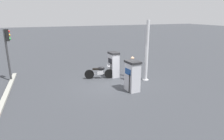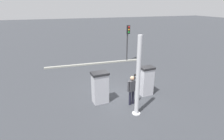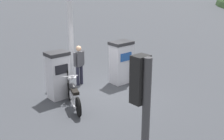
% 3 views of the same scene
% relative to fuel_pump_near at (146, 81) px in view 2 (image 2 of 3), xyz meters
% --- Properties ---
extents(ground_plane, '(120.00, 120.00, 0.00)m').
position_rel_fuel_pump_near_xyz_m(ground_plane, '(0.45, 1.38, -0.86)').
color(ground_plane, '#383A3F').
extents(fuel_pump_near, '(0.64, 0.81, 1.70)m').
position_rel_fuel_pump_near_xyz_m(fuel_pump_near, '(0.00, 0.00, 0.00)').
color(fuel_pump_near, silver).
rests_on(fuel_pump_near, ground).
extents(fuel_pump_far, '(0.70, 0.92, 1.71)m').
position_rel_fuel_pump_near_xyz_m(fuel_pump_far, '(-0.00, 2.75, 0.00)').
color(fuel_pump_far, silver).
rests_on(fuel_pump_far, ground).
extents(motorcycle_near_pump, '(1.88, 0.77, 0.95)m').
position_rel_fuel_pump_near_xyz_m(motorcycle_near_pump, '(1.01, 0.05, -0.41)').
color(motorcycle_near_pump, black).
rests_on(motorcycle_near_pump, ground).
extents(attendant_person, '(0.30, 0.57, 1.59)m').
position_rel_fuel_pump_near_xyz_m(attendant_person, '(-0.76, 1.26, 0.04)').
color(attendant_person, '#1E1E2D').
rests_on(attendant_person, ground).
extents(roadside_traffic_light, '(0.39, 0.26, 3.26)m').
position_rel_fuel_pump_near_xyz_m(roadside_traffic_light, '(6.38, -1.58, 1.39)').
color(roadside_traffic_light, '#38383A').
rests_on(roadside_traffic_light, ground).
extents(canopy_support_pole, '(0.40, 0.40, 3.81)m').
position_rel_fuel_pump_near_xyz_m(canopy_support_pole, '(-1.67, 1.42, 0.96)').
color(canopy_support_pole, silver).
rests_on(canopy_support_pole, ground).
extents(road_edge_kerb, '(0.54, 8.62, 0.12)m').
position_rel_fuel_pump_near_xyz_m(road_edge_kerb, '(6.50, 1.38, -0.80)').
color(road_edge_kerb, '#9E9E93').
rests_on(road_edge_kerb, ground).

